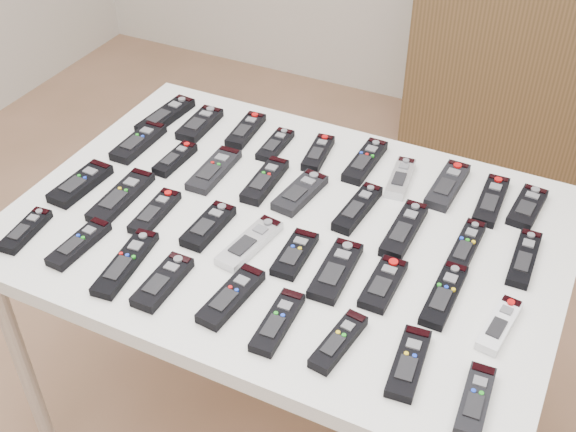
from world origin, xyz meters
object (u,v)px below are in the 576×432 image
at_px(remote_0, 166,116).
at_px(remote_23, 250,243).
at_px(remote_7, 447,185).
at_px(remote_19, 81,184).
at_px(remote_10, 139,142).
at_px(remote_13, 265,181).
at_px(remote_20, 121,196).
at_px(remote_2, 246,130).
at_px(remote_24, 295,254).
at_px(remote_25, 336,270).
at_px(remote_26, 383,284).
at_px(remote_5, 365,161).
at_px(remote_27, 444,295).
at_px(remote_16, 404,230).
at_px(remote_34, 278,322).
at_px(remote_21, 155,212).
at_px(table, 288,242).
at_px(remote_12, 214,170).
at_px(remote_36, 409,363).
at_px(remote_11, 175,159).
at_px(remote_1, 200,124).
at_px(remote_9, 527,207).
at_px(remote_22, 208,226).
at_px(remote_37, 475,400).
at_px(remote_28, 499,325).
at_px(remote_31, 126,263).
at_px(remote_14, 300,193).
at_px(remote_6, 400,178).
at_px(remote_32, 163,282).
at_px(remote_29, 26,230).
at_px(remote_30, 79,244).
at_px(remote_15, 358,208).
at_px(remote_35, 339,342).
at_px(remote_17, 465,247).
at_px(remote_8, 491,200).
at_px(remote_33, 231,296).
at_px(remote_18, 524,258).

distance_m(remote_0, remote_23, 0.60).
distance_m(remote_7, remote_19, 0.90).
xyz_separation_m(remote_10, remote_13, (0.38, -0.01, 0.00)).
distance_m(remote_0, remote_20, 0.37).
height_order(remote_2, remote_24, same).
distance_m(remote_25, remote_26, 0.10).
relative_size(remote_5, remote_25, 1.03).
height_order(remote_19, remote_27, remote_19).
height_order(remote_16, remote_25, remote_16).
bearing_deg(remote_34, remote_21, 153.70).
relative_size(table, remote_12, 6.67).
bearing_deg(remote_16, remote_36, -69.66).
relative_size(remote_11, remote_19, 0.83).
relative_size(remote_10, remote_20, 0.88).
height_order(remote_1, remote_27, remote_1).
height_order(remote_2, remote_25, remote_25).
xyz_separation_m(remote_19, remote_34, (0.64, -0.19, -0.00)).
relative_size(remote_9, remote_24, 1.04).
distance_m(remote_22, remote_37, 0.70).
bearing_deg(remote_28, remote_21, -172.98).
bearing_deg(remote_7, remote_31, -131.11).
relative_size(remote_14, remote_16, 0.86).
height_order(remote_2, remote_6, remote_6).
xyz_separation_m(remote_2, remote_32, (0.13, -0.60, 0.00)).
height_order(remote_6, remote_23, remote_6).
bearing_deg(remote_23, remote_37, -11.10).
relative_size(remote_19, remote_29, 1.19).
xyz_separation_m(remote_30, remote_37, (0.89, -0.03, 0.00)).
xyz_separation_m(remote_15, remote_35, (0.12, -0.40, -0.00)).
relative_size(remote_17, remote_35, 1.17).
xyz_separation_m(remote_24, remote_26, (0.20, -0.00, 0.00)).
distance_m(table, remote_31, 0.38).
relative_size(remote_12, remote_25, 1.02).
height_order(remote_24, remote_34, remote_34).
relative_size(remote_5, remote_26, 1.22).
distance_m(table, remote_23, 0.14).
relative_size(table, remote_1, 7.74).
height_order(remote_11, remote_21, remote_11).
distance_m(remote_8, remote_29, 1.08).
height_order(remote_7, remote_26, remote_7).
height_order(remote_6, remote_15, same).
xyz_separation_m(remote_9, remote_37, (0.03, -0.60, 0.00)).
bearing_deg(remote_27, remote_16, 131.82).
xyz_separation_m(remote_17, remote_30, (-0.77, -0.36, 0.00)).
distance_m(remote_11, remote_34, 0.62).
height_order(remote_13, remote_20, remote_13).
height_order(remote_28, remote_33, remote_33).
relative_size(remote_24, remote_35, 0.96).
xyz_separation_m(remote_2, remote_25, (0.44, -0.41, 0.00)).
height_order(table, remote_18, remote_18).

